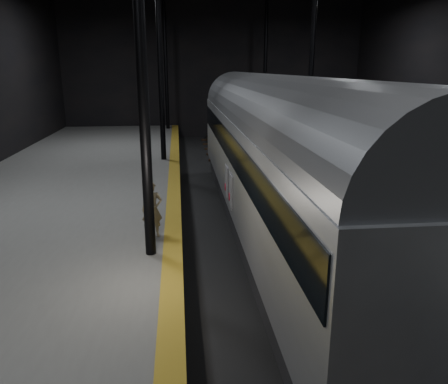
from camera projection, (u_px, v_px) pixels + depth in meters
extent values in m
plane|color=black|center=(266.00, 229.00, 15.63)|extent=(44.00, 44.00, 0.00)
cube|color=#595856|center=(48.00, 224.00, 14.73)|extent=(9.00, 43.80, 1.00)
cube|color=olive|center=(174.00, 205.00, 15.02)|extent=(0.50, 43.80, 0.01)
cube|color=#3F3328|center=(246.00, 225.00, 15.51)|extent=(0.08, 43.00, 0.14)
cube|color=#3F3328|center=(285.00, 224.00, 15.65)|extent=(0.08, 43.00, 0.14)
cube|color=black|center=(266.00, 228.00, 15.61)|extent=(2.40, 42.00, 0.12)
cylinder|color=black|center=(141.00, 48.00, 9.77)|extent=(0.26, 0.26, 10.00)
cylinder|color=black|center=(160.00, 59.00, 21.25)|extent=(0.26, 0.26, 10.00)
cylinder|color=black|center=(312.00, 59.00, 22.02)|extent=(0.26, 0.26, 10.00)
cylinder|color=black|center=(166.00, 62.00, 32.73)|extent=(0.26, 0.26, 10.00)
cylinder|color=black|center=(265.00, 62.00, 33.49)|extent=(0.26, 0.26, 10.00)
cube|color=#9EA1A6|center=(271.00, 164.00, 14.38)|extent=(2.85, 19.66, 2.95)
cube|color=black|center=(269.00, 217.00, 14.89)|extent=(2.61, 19.27, 0.84)
cube|color=black|center=(272.00, 143.00, 14.19)|extent=(2.91, 19.37, 0.88)
cylinder|color=slate|center=(272.00, 119.00, 13.98)|extent=(2.79, 19.47, 2.79)
cube|color=black|center=(342.00, 352.00, 8.40)|extent=(1.77, 2.16, 0.34)
cube|color=black|center=(241.00, 178.00, 21.57)|extent=(1.77, 2.16, 0.34)
cube|color=silver|center=(231.00, 191.00, 13.45)|extent=(0.04, 0.74, 1.03)
cube|color=silver|center=(227.00, 181.00, 14.58)|extent=(0.04, 0.74, 1.03)
cylinder|color=#B6162F|center=(229.00, 197.00, 13.69)|extent=(0.03, 0.26, 0.26)
cylinder|color=#B6162F|center=(225.00, 187.00, 14.82)|extent=(0.03, 0.26, 0.26)
imported|color=#8F7C57|center=(152.00, 210.00, 12.07)|extent=(0.64, 0.48, 1.58)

